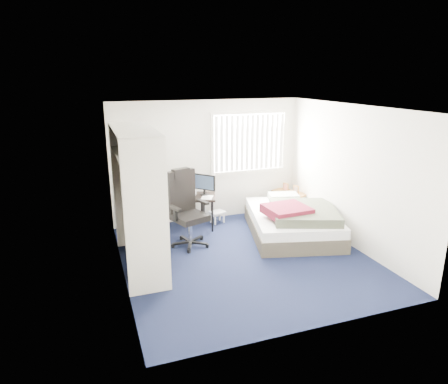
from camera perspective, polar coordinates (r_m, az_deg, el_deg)
name	(u,v)px	position (r m, az deg, el deg)	size (l,w,h in m)	color
ground	(246,258)	(6.86, 3.09, -9.35)	(4.20, 4.20, 0.00)	black
room_shell	(247,171)	(6.35, 3.30, 3.02)	(4.20, 4.20, 4.20)	silver
window_assembly	(249,142)	(8.52, 3.64, 7.08)	(1.72, 0.09, 1.32)	white
closet	(139,186)	(6.22, -12.07, 0.89)	(0.64, 1.84, 2.22)	beige
desk	(181,194)	(7.97, -6.12, -0.22)	(1.47, 0.98, 1.12)	black
office_chair	(187,216)	(7.21, -5.33, -3.48)	(0.83, 0.83, 1.39)	black
footstool	(217,214)	(8.33, -0.96, -3.15)	(0.35, 0.31, 0.25)	white
nightstand	(289,195)	(8.88, 9.34, -0.38)	(0.65, 0.83, 0.69)	brown
bed	(293,220)	(7.80, 9.83, -4.01)	(2.02, 2.39, 0.68)	#413B2F
pine_box	(147,264)	(6.38, -10.89, -10.03)	(0.45, 0.34, 0.34)	tan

